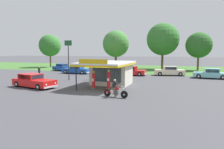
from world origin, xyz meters
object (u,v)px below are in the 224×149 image
(roadside_pole_sign, at_px, (68,54))
(bystander_admiring_sedan, at_px, (93,73))
(gas_pump_nearside, at_px, (94,80))
(parked_car_back_row_left, at_px, (170,71))
(parked_car_second_row_spare, at_px, (108,69))
(parked_car_back_row_centre_right, at_px, (63,68))
(featured_classic_sedan, at_px, (33,81))
(parked_car_back_row_centre_left, at_px, (130,71))
(bystander_leaning_by_kiosk, at_px, (39,72))
(parked_car_back_row_right, at_px, (76,70))
(motorcycle_with_rider, at_px, (115,90))
(parked_car_back_row_far_left, at_px, (211,74))
(gas_pump_offside, at_px, (109,80))

(roadside_pole_sign, bearing_deg, bystander_admiring_sedan, 30.42)
(gas_pump_nearside, height_order, roadside_pole_sign, roadside_pole_sign)
(parked_car_back_row_left, distance_m, roadside_pole_sign, 16.99)
(parked_car_second_row_spare, bearing_deg, parked_car_back_row_centre_right, -178.83)
(featured_classic_sedan, xyz_separation_m, parked_car_back_row_centre_left, (7.24, 15.12, 0.01))
(featured_classic_sedan, xyz_separation_m, bystander_leaning_by_kiosk, (-5.22, 7.38, 0.19))
(parked_car_back_row_left, relative_size, parked_car_back_row_right, 0.98)
(parked_car_back_row_right, bearing_deg, parked_car_back_row_left, 9.07)
(parked_car_back_row_right, height_order, parked_car_second_row_spare, parked_car_second_row_spare)
(motorcycle_with_rider, xyz_separation_m, parked_car_back_row_far_left, (9.29, 16.82, 0.02))
(motorcycle_with_rider, height_order, parked_car_back_row_left, motorcycle_with_rider)
(parked_car_back_row_centre_left, height_order, parked_car_back_row_far_left, parked_car_back_row_centre_left)
(featured_classic_sedan, height_order, bystander_admiring_sedan, bystander_admiring_sedan)
(parked_car_back_row_far_left, relative_size, roadside_pole_sign, 0.90)
(parked_car_back_row_right, height_order, bystander_admiring_sedan, bystander_admiring_sedan)
(motorcycle_with_rider, bearing_deg, gas_pump_offside, 119.41)
(featured_classic_sedan, relative_size, parked_car_back_row_far_left, 1.15)
(featured_classic_sedan, distance_m, roadside_pole_sign, 6.90)
(parked_car_back_row_right, relative_size, bystander_admiring_sedan, 3.01)
(bystander_leaning_by_kiosk, bearing_deg, parked_car_second_row_spare, 56.80)
(parked_car_back_row_centre_right, xyz_separation_m, parked_car_second_row_spare, (10.03, 0.20, 0.03))
(gas_pump_offside, distance_m, bystander_leaning_by_kiosk, 14.85)
(gas_pump_offside, distance_m, parked_car_back_row_centre_left, 13.64)
(gas_pump_nearside, height_order, parked_car_back_row_centre_right, gas_pump_nearside)
(featured_classic_sedan, bearing_deg, parked_car_second_row_spare, 83.83)
(gas_pump_offside, distance_m, parked_car_second_row_spare, 18.05)
(motorcycle_with_rider, xyz_separation_m, parked_car_back_row_left, (3.25, 18.73, 0.05))
(gas_pump_nearside, relative_size, parked_car_back_row_centre_left, 0.36)
(parked_car_back_row_far_left, bearing_deg, parked_car_back_row_centre_right, 173.64)
(featured_classic_sedan, distance_m, parked_car_back_row_centre_left, 16.76)
(parked_car_back_row_centre_left, bearing_deg, parked_car_back_row_centre_right, 168.63)
(parked_car_back_row_left, xyz_separation_m, bystander_admiring_sedan, (-9.88, -9.18, 0.24))
(bystander_leaning_by_kiosk, bearing_deg, gas_pump_nearside, -26.14)
(gas_pump_nearside, relative_size, bystander_leaning_by_kiosk, 1.15)
(roadside_pole_sign, bearing_deg, parked_car_back_row_centre_left, 54.19)
(parked_car_back_row_far_left, xyz_separation_m, parked_car_back_row_left, (-6.04, 1.90, 0.03))
(motorcycle_with_rider, bearing_deg, parked_car_back_row_centre_right, 132.59)
(gas_pump_nearside, bearing_deg, parked_car_back_row_centre_left, 87.70)
(parked_car_back_row_centre_right, relative_size, parked_car_second_row_spare, 0.93)
(gas_pump_offside, xyz_separation_m, roadside_pole_sign, (-7.65, 4.63, 2.72))
(gas_pump_offside, height_order, bystander_leaning_by_kiosk, gas_pump_offside)
(motorcycle_with_rider, bearing_deg, gas_pump_nearside, 137.67)
(parked_car_second_row_spare, bearing_deg, bystander_leaning_by_kiosk, -123.20)
(gas_pump_offside, bearing_deg, parked_car_second_row_spare, 110.90)
(featured_classic_sedan, height_order, parked_car_second_row_spare, parked_car_second_row_spare)
(featured_classic_sedan, bearing_deg, parked_car_back_row_far_left, 37.70)
(motorcycle_with_rider, relative_size, parked_car_back_row_left, 0.43)
(parked_car_back_row_right, bearing_deg, roadside_pole_sign, -66.79)
(motorcycle_with_rider, bearing_deg, bystander_leaning_by_kiosk, 149.56)
(featured_classic_sedan, bearing_deg, gas_pump_offside, 10.30)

